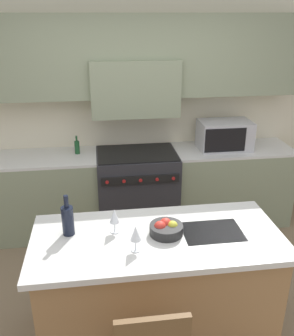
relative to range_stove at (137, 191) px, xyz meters
name	(u,v)px	position (x,y,z in m)	size (l,w,h in m)	color
ground_plane	(160,330)	(0.00, -1.65, -0.47)	(10.00, 10.00, 0.00)	#7A664C
back_cabinetry	(133,90)	(0.00, 0.27, 1.13)	(10.00, 0.46, 2.70)	beige
back_counter	(137,190)	(0.00, 0.02, 0.00)	(3.65, 0.62, 0.94)	gray
range_stove	(137,191)	(0.00, 0.00, 0.00)	(0.90, 0.70, 0.95)	#2D2D33
microwave	(225,135)	(1.02, 0.02, 0.63)	(0.59, 0.38, 0.33)	#B7B7BC
kitchen_island	(157,286)	(-0.03, -1.65, -0.01)	(1.82, 0.84, 0.91)	olive
wine_bottle	(68,220)	(-0.67, -1.53, 0.55)	(0.09, 0.09, 0.31)	black
wine_glass_near	(136,234)	(-0.21, -1.80, 0.57)	(0.07, 0.07, 0.19)	white
wine_glass_far	(114,217)	(-0.33, -1.55, 0.57)	(0.07, 0.07, 0.19)	white
fruit_bowl	(166,228)	(0.03, -1.63, 0.48)	(0.24, 0.24, 0.11)	black
oil_bottle_on_counter	(77,147)	(-0.66, 0.08, 0.54)	(0.06, 0.06, 0.20)	#194723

